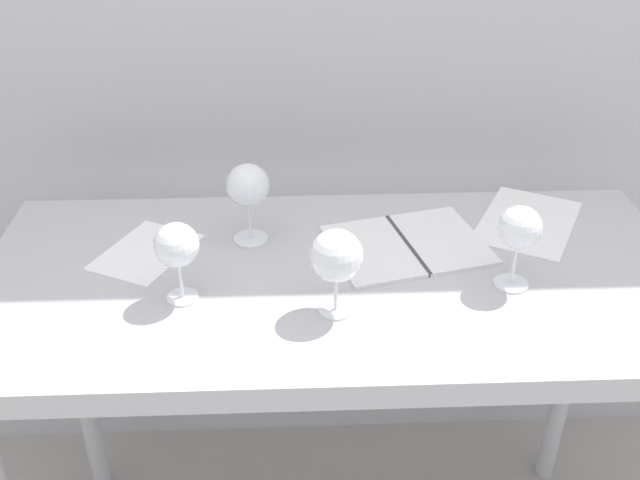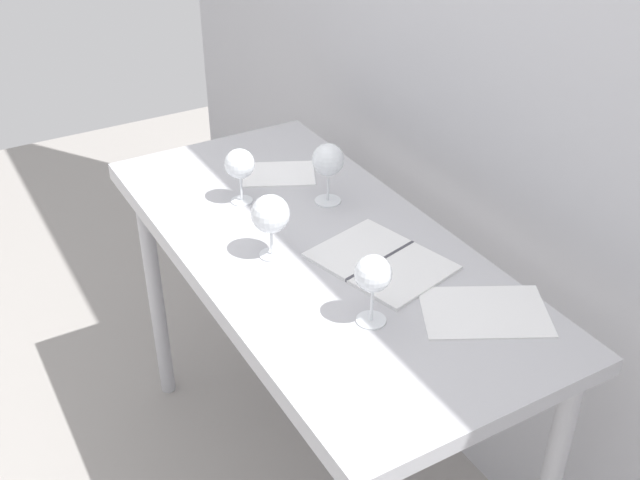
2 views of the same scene
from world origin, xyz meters
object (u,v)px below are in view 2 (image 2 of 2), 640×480
(open_notebook, at_px, (381,261))
(tasting_sheet_upper, at_px, (279,174))
(wine_glass_near_left, at_px, (240,165))
(tasting_sheet_lower, at_px, (485,312))
(wine_glass_near_center, at_px, (270,215))
(wine_glass_far_left, at_px, (328,161))
(wine_glass_near_right, at_px, (373,275))

(open_notebook, relative_size, tasting_sheet_upper, 1.71)
(wine_glass_near_left, relative_size, open_notebook, 0.44)
(wine_glass_near_left, bearing_deg, tasting_sheet_lower, 19.41)
(open_notebook, xyz_separation_m, tasting_sheet_lower, (0.28, 0.09, -0.00))
(wine_glass_near_center, height_order, tasting_sheet_upper, wine_glass_near_center)
(wine_glass_far_left, xyz_separation_m, wine_glass_near_left, (-0.12, -0.21, -0.01))
(wine_glass_far_left, bearing_deg, tasting_sheet_lower, 4.64)
(tasting_sheet_lower, bearing_deg, wine_glass_near_right, -84.49)
(wine_glass_near_left, height_order, tasting_sheet_lower, wine_glass_near_left)
(tasting_sheet_upper, relative_size, tasting_sheet_lower, 0.76)
(wine_glass_near_left, xyz_separation_m, tasting_sheet_lower, (0.72, 0.26, -0.11))
(wine_glass_near_right, height_order, tasting_sheet_upper, wine_glass_near_right)
(wine_glass_far_left, bearing_deg, wine_glass_near_right, -20.35)
(wine_glass_near_center, relative_size, wine_glass_near_right, 0.99)
(wine_glass_far_left, xyz_separation_m, wine_glass_near_right, (0.50, -0.19, -0.00))
(wine_glass_near_center, xyz_separation_m, open_notebook, (0.16, 0.22, -0.11))
(wine_glass_far_left, xyz_separation_m, open_notebook, (0.33, -0.04, -0.12))
(wine_glass_near_right, distance_m, tasting_sheet_upper, 0.74)
(wine_glass_far_left, relative_size, tasting_sheet_upper, 0.82)
(wine_glass_near_left, xyz_separation_m, wine_glass_near_right, (0.62, 0.02, 0.01))
(wine_glass_far_left, xyz_separation_m, tasting_sheet_upper, (-0.21, -0.04, -0.12))
(wine_glass_near_left, height_order, open_notebook, wine_glass_near_left)
(open_notebook, relative_size, tasting_sheet_lower, 1.30)
(wine_glass_near_left, xyz_separation_m, tasting_sheet_upper, (-0.09, 0.16, -0.11))
(tasting_sheet_upper, xyz_separation_m, tasting_sheet_lower, (0.82, 0.09, 0.00))
(wine_glass_far_left, relative_size, wine_glass_near_left, 1.10)
(wine_glass_near_center, xyz_separation_m, tasting_sheet_upper, (-0.38, 0.21, -0.11))
(wine_glass_near_right, bearing_deg, wine_glass_near_left, -178.27)
(wine_glass_near_right, relative_size, open_notebook, 0.47)
(wine_glass_near_left, relative_size, tasting_sheet_upper, 0.75)
(open_notebook, height_order, tasting_sheet_upper, open_notebook)
(wine_glass_far_left, height_order, open_notebook, wine_glass_far_left)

